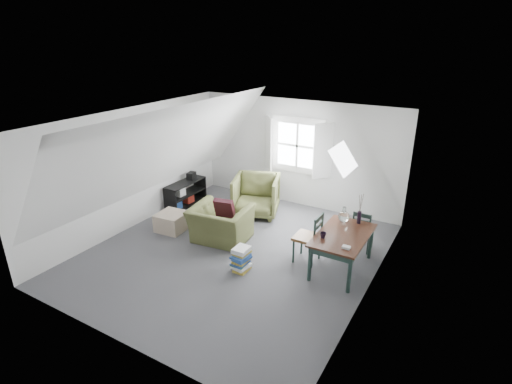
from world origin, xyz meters
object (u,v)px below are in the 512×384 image
Objects in this scene: ottoman at (172,222)px; magazine_stack at (241,259)px; dining_chair_far at (363,230)px; armchair_far at (256,214)px; armchair_near at (221,240)px; dining_chair_near at (309,237)px; media_shelf at (185,195)px; dining_table at (343,239)px.

ottoman is 1.32× the size of magazine_stack.
armchair_far is at bearing -22.44° from dining_chair_far.
armchair_near is at bearing 8.75° from dining_chair_far.
magazine_stack is at bearing -55.25° from dining_chair_near.
media_shelf is 3.19m from magazine_stack.
armchair_near is 1.89m from dining_chair_near.
ottoman is (-1.13, -1.58, 0.19)m from armchair_far.
armchair_near is 1.96× the size of ottoman.
magazine_stack is (0.93, -0.72, 0.21)m from armchair_near.
dining_table is 1.45× the size of dining_chair_near.
armchair_near is at bearing -94.88° from dining_chair_near.
armchair_far is 1.22× the size of dining_chair_far.
dining_table is 0.60m from dining_chair_near.
armchair_near is 2.49m from dining_table.
dining_chair_near is at bearing 44.17° from magazine_stack.
media_shelf reaches higher than ottoman.
dining_table reaches higher than magazine_stack.
media_shelf is (-3.57, 0.87, -0.23)m from dining_chair_near.
dining_chair_near is 2.20× the size of magazine_stack.
dining_chair_far is (0.12, 0.84, -0.17)m from dining_table.
ottoman is at bearing 164.48° from magazine_stack.
dining_chair_near is 0.83× the size of media_shelf.
dining_chair_far reaches higher than magazine_stack.
dining_table reaches higher than armchair_far.
dining_chair_near is (1.82, 0.15, 0.49)m from armchair_near.
dining_chair_near reaches higher than ottoman.
armchair_far is 1.06× the size of dining_chair_near.
dining_table is at bearing 85.14° from dining_chair_near.
armchair_far is 0.88× the size of media_shelf.
dining_chair_near reaches higher than magazine_stack.
armchair_near is 1.20m from magazine_stack.
armchair_far is at bearing 113.92° from magazine_stack.
dining_chair_far is at bearing 47.66° from magazine_stack.
dining_table is 4.26m from media_shelf.
ottoman is 0.69× the size of dining_chair_far.
ottoman is at bearing -0.04° from armchair_near.
ottoman is 0.60× the size of dining_chair_near.
media_shelf is (-0.60, 1.15, 0.08)m from ottoman.
magazine_stack is (-1.48, -0.91, -0.38)m from dining_table.
armchair_near is at bearing -29.64° from media_shelf.
media_shelf reaches higher than armchair_far.
dining_chair_near reaches higher than armchair_near.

